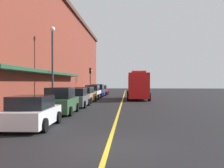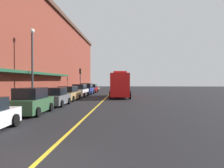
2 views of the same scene
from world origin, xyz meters
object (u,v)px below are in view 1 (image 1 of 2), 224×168
object	(u,v)px
parked_car_2	(76,98)
traffic_light_near	(90,76)
parked_car_6	(102,90)
fire_truck	(138,86)
parked_car_3	(85,95)
parked_car_0	(32,112)
parked_car_1	(61,102)
parked_car_4	(93,92)
parking_meter_1	(65,94)
parked_car_5	(98,91)
parking_meter_0	(88,90)
parking_meter_2	(78,92)
street_lamp_left	(53,57)

from	to	relation	value
parked_car_2	traffic_light_near	world-z (taller)	traffic_light_near
parked_car_6	fire_truck	world-z (taller)	fire_truck
parked_car_3	parked_car_0	bearing A→B (deg)	-177.59
parked_car_1	parked_car_4	world-z (taller)	parked_car_1
fire_truck	parking_meter_1	xyz separation A→B (m)	(-7.27, -8.78, -0.62)
parked_car_2	parked_car_5	bearing A→B (deg)	-0.56
parked_car_4	parking_meter_1	distance (m)	9.75
parked_car_2	parking_meter_0	world-z (taller)	parked_car_2
parked_car_0	parked_car_3	xyz separation A→B (m)	(-0.09, 15.56, 0.05)
parking_meter_1	parked_car_2	bearing A→B (deg)	-48.61
parked_car_2	parked_car_4	xyz separation A→B (m)	(-0.10, 11.29, 0.05)
parked_car_6	parking_meter_2	distance (m)	13.94
parked_car_0	parked_car_3	world-z (taller)	parked_car_3
parked_car_4	fire_truck	distance (m)	6.05
parked_car_3	street_lamp_left	distance (m)	6.89
parked_car_6	parking_meter_0	bearing A→B (deg)	168.07
fire_truck	parking_meter_1	bearing A→B (deg)	-39.91
parked_car_6	parking_meter_2	bearing A→B (deg)	174.62
parked_car_3	parked_car_5	size ratio (longest dim) A/B	1.10
parked_car_2	parked_car_6	bearing A→B (deg)	-0.72
parked_car_3	fire_truck	xyz separation A→B (m)	(5.97, 5.26, 0.89)
parked_car_0	parked_car_4	world-z (taller)	parked_car_4
parked_car_5	parking_meter_1	size ratio (longest dim) A/B	3.18
street_lamp_left	traffic_light_near	distance (m)	18.18
parked_car_1	parked_car_2	world-z (taller)	parked_car_1
parked_car_1	parked_car_6	world-z (taller)	parked_car_1
parked_car_2	street_lamp_left	size ratio (longest dim) A/B	0.60
parked_car_1	parked_car_6	distance (m)	26.98
parked_car_1	parked_car_3	xyz separation A→B (m)	(-0.06, 10.14, -0.06)
parked_car_3	parked_car_5	bearing A→B (deg)	1.47
parked_car_5	parked_car_6	xyz separation A→B (m)	(0.06, 5.36, -0.09)
street_lamp_left	parked_car_4	bearing A→B (deg)	80.56
parked_car_5	parking_meter_1	bearing A→B (deg)	176.63
parking_meter_1	street_lamp_left	bearing A→B (deg)	-106.52
parked_car_2	parked_car_4	distance (m)	11.29
parked_car_2	parked_car_5	xyz separation A→B (m)	(-0.03, 16.65, 0.08)
street_lamp_left	parking_meter_0	bearing A→B (deg)	87.83
parked_car_0	parked_car_4	xyz separation A→B (m)	(-0.05, 21.69, 0.11)
parked_car_4	parked_car_5	size ratio (longest dim) A/B	1.07
parked_car_3	parking_meter_0	xyz separation A→B (m)	(-1.30, 10.27, 0.27)
parked_car_0	parked_car_2	size ratio (longest dim) A/B	1.00
parked_car_6	parked_car_4	bearing A→B (deg)	179.99
parked_car_0	parking_meter_1	xyz separation A→B (m)	(-1.39, 12.04, 0.32)
fire_truck	parking_meter_2	xyz separation A→B (m)	(-7.27, -2.27, -0.62)
parking_meter_0	traffic_light_near	bearing A→B (deg)	88.48
parked_car_2	fire_truck	xyz separation A→B (m)	(5.82, 10.42, 0.89)
parked_car_1	parked_car_2	xyz separation A→B (m)	(0.08, 4.98, -0.06)
parked_car_6	parking_meter_2	size ratio (longest dim) A/B	3.32
parked_car_5	parked_car_6	size ratio (longest dim) A/B	0.96
parked_car_0	parking_meter_2	bearing A→B (deg)	2.33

